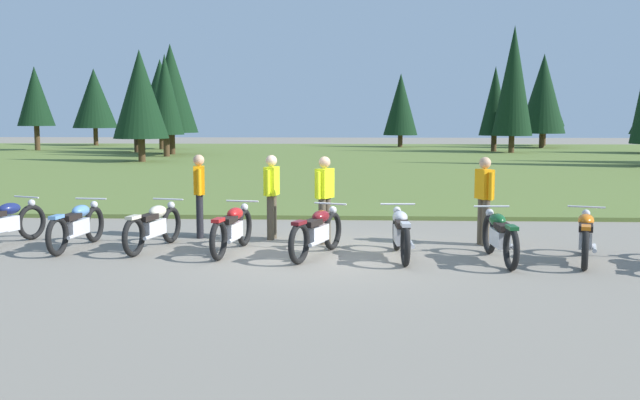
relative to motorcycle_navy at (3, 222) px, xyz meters
The scene contains 15 objects.
ground_plane 6.03m from the motorcycle_navy, ahead, with size 140.00×140.00×0.00m, color gray.
grass_moorland 26.28m from the motorcycle_navy, 76.85° to the left, with size 80.00×44.00×0.10m, color #5B7033.
forest_treeline 34.34m from the motorcycle_navy, 75.23° to the left, with size 44.10×27.11×8.66m.
motorcycle_navy is the anchor object (origin of this frame).
motorcycle_sky_blue 1.54m from the motorcycle_navy, ahead, with size 0.62×2.10×0.88m.
motorcycle_cream 2.96m from the motorcycle_navy, ahead, with size 0.71×2.07×0.88m.
motorcycle_red 4.46m from the motorcycle_navy, ahead, with size 0.62×2.09×0.88m.
motorcycle_maroon 6.01m from the motorcycle_navy, ahead, with size 0.94×1.99×0.88m.
motorcycle_silver 7.46m from the motorcycle_navy, ahead, with size 0.62×2.10×0.88m.
motorcycle_british_green 9.10m from the motorcycle_navy, ahead, with size 0.62×2.10×0.88m.
motorcycle_orange 10.52m from the motorcycle_navy, ahead, with size 0.85×2.03×0.88m.
rider_checking_bike 5.09m from the motorcycle_navy, 10.49° to the left, with size 0.29×0.54×1.67m.
rider_in_hivis_vest 6.08m from the motorcycle_navy, ahead, with size 0.37×0.49×1.67m.
rider_near_row_end 9.08m from the motorcycle_navy, ahead, with size 0.33×0.52×1.67m.
rider_with_back_turned 3.70m from the motorcycle_navy, 16.52° to the left, with size 0.29×0.54×1.67m.
Camera 1 is at (0.61, -12.22, 2.42)m, focal length 39.65 mm.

